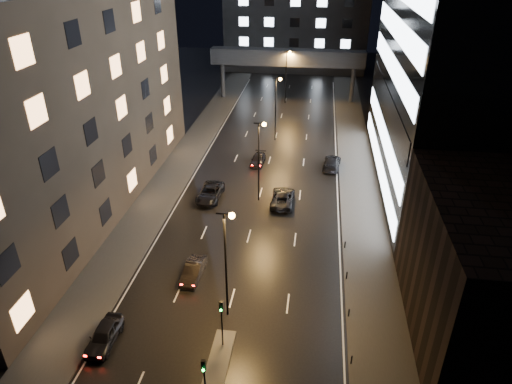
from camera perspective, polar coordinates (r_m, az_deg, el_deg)
ground at (r=67.02m, az=1.70°, el=3.99°), size 160.00×160.00×0.00m
sidewalk_left at (r=64.98m, az=-9.84°, el=2.81°), size 5.00×110.00×0.15m
sidewalk_right at (r=62.46m, az=12.65°, el=1.42°), size 5.00×110.00×0.15m
building_left at (r=53.77m, az=-26.03°, el=17.50°), size 15.00×48.00×40.00m
building_right_low at (r=39.21m, az=26.90°, el=-8.80°), size 10.00×18.00×12.00m
building_right_glass at (r=59.87m, az=27.84°, el=20.45°), size 20.00×36.00×45.00m
building_far at (r=119.81m, az=5.11°, el=21.05°), size 34.00×14.00×25.00m
skybridge at (r=92.94m, az=3.93°, el=16.35°), size 30.00×3.00×10.00m
median_island at (r=36.29m, az=-5.00°, el=-21.37°), size 1.60×8.00×0.15m
traffic_signal_near at (r=35.75m, az=-4.33°, el=-15.23°), size 0.28×0.34×4.40m
traffic_signal_far at (r=32.12m, az=-6.47°, el=-21.92°), size 0.28×0.34×4.40m
bollard_row at (r=38.69m, az=11.67°, el=-17.16°), size 0.12×25.12×0.90m
streetlight_near at (r=36.23m, az=-3.60°, el=-7.51°), size 1.45×0.50×10.15m
streetlight_mid_a at (r=53.47m, az=0.53°, el=5.05°), size 1.45×0.50×10.15m
streetlight_mid_b at (r=72.15m, az=2.63°, el=11.31°), size 1.45×0.50×10.15m
streetlight_far at (r=91.39m, az=3.89°, el=14.96°), size 1.45×0.50×10.15m
car_away_a at (r=39.39m, az=-18.45°, el=-16.63°), size 1.84×4.55×1.55m
car_away_b at (r=44.02m, az=-7.84°, el=-9.71°), size 1.70×4.47×1.46m
car_away_c at (r=56.66m, az=-5.75°, el=-0.09°), size 2.80×5.81×1.60m
car_away_d at (r=65.56m, az=0.25°, el=4.05°), size 2.02×4.53×1.29m
car_toward_a at (r=55.38m, az=3.35°, el=-0.70°), size 2.68×5.78×1.60m
car_toward_b at (r=65.25m, az=9.47°, el=3.66°), size 2.80×5.69×1.59m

